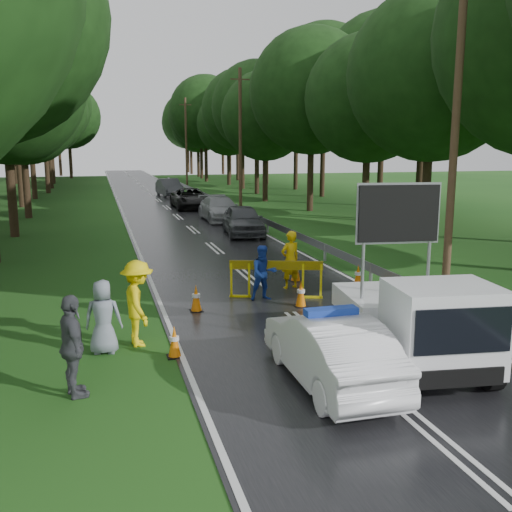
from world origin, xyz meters
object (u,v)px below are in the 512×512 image
object	(u,v)px
work_truck	(416,320)
civilian	(264,273)
queue_car_first	(243,220)
queue_car_third	(191,198)
barrier	(276,270)
queue_car_second	(220,209)
queue_car_fourth	(169,187)
police_sedan	(330,350)
officer	(290,260)

from	to	relation	value
work_truck	civilian	size ratio (longest dim) A/B	2.93
queue_car_first	queue_car_third	xyz separation A→B (m)	(-0.56, 13.46, -0.03)
barrier	queue_car_second	world-z (taller)	queue_car_second
queue_car_first	queue_car_fourth	xyz separation A→B (m)	(-0.77, 24.60, 0.02)
queue_car_third	queue_car_fourth	xyz separation A→B (m)	(-0.22, 11.14, 0.05)
barrier	queue_car_first	world-z (taller)	queue_car_first
police_sedan	queue_car_fourth	size ratio (longest dim) A/B	0.85
queue_car_first	queue_car_third	size ratio (longest dim) A/B	0.85
queue_car_second	officer	bearing A→B (deg)	-95.14
queue_car_first	work_truck	bearing A→B (deg)	-87.36
police_sedan	work_truck	bearing A→B (deg)	-170.13
police_sedan	barrier	bearing A→B (deg)	-98.00
work_truck	queue_car_fourth	bearing A→B (deg)	96.76
police_sedan	barrier	world-z (taller)	police_sedan
work_truck	police_sedan	bearing A→B (deg)	-163.17
barrier	queue_car_first	xyz separation A→B (m)	(2.12, 12.42, -0.10)
queue_car_first	queue_car_fourth	distance (m)	24.61
civilian	queue_car_fourth	size ratio (longest dim) A/B	0.34
work_truck	officer	distance (m)	6.99
police_sedan	queue_car_third	world-z (taller)	police_sedan
queue_car_second	queue_car_first	bearing A→B (deg)	-91.14
barrier	queue_car_second	distance (m)	18.55
queue_car_second	queue_car_third	size ratio (longest dim) A/B	0.95
civilian	queue_car_third	size ratio (longest dim) A/B	0.31
police_sedan	queue_car_third	bearing A→B (deg)	-94.30
police_sedan	queue_car_first	bearing A→B (deg)	-99.09
civilian	queue_car_first	world-z (taller)	civilian
officer	queue_car_second	size ratio (longest dim) A/B	0.37
queue_car_second	queue_car_third	bearing A→B (deg)	94.04
work_truck	barrier	xyz separation A→B (m)	(-1.15, 5.93, -0.13)
officer	queue_car_third	world-z (taller)	officer
work_truck	queue_car_third	distance (m)	31.82
civilian	queue_car_first	bearing A→B (deg)	78.28
queue_car_first	queue_car_second	world-z (taller)	queue_car_first
barrier	civilian	bearing A→B (deg)	-151.05
queue_car_first	barrier	bearing A→B (deg)	-94.05
queue_car_second	police_sedan	bearing A→B (deg)	-97.71
officer	queue_car_third	distance (m)	24.84
police_sedan	queue_car_first	distance (m)	18.94
police_sedan	officer	size ratio (longest dim) A/B	2.21
officer	queue_car_second	bearing A→B (deg)	-110.33
police_sedan	queue_car_first	world-z (taller)	queue_car_first
barrier	officer	xyz separation A→B (m)	(0.81, 1.05, 0.06)
police_sedan	civilian	xyz separation A→B (m)	(0.48, 6.21, 0.14)
queue_car_third	barrier	bearing A→B (deg)	-94.48
queue_car_second	work_truck	bearing A→B (deg)	-93.04
barrier	queue_car_third	xyz separation A→B (m)	(1.57, 25.88, -0.13)
work_truck	queue_car_third	bearing A→B (deg)	96.28
barrier	officer	distance (m)	1.33
barrier	police_sedan	bearing A→B (deg)	-79.57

